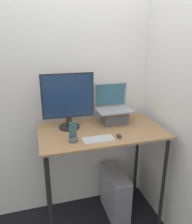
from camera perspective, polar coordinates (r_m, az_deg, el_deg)
The scene contains 9 objects.
wall_back at distance 2.35m, azimuth -1.50°, elevation 4.24°, with size 6.00×0.05×2.60m.
wall_side_right at distance 1.99m, azimuth 23.11°, elevation 0.02°, with size 0.05×6.00×2.60m.
desk at distance 2.10m, azimuth 1.47°, elevation -8.36°, with size 1.16×0.66×1.08m.
laptop at distance 2.18m, azimuth 4.65°, elevation -0.17°, with size 0.34×0.27×0.38m.
monitor at distance 2.02m, azimuth -7.26°, elevation 2.57°, with size 0.48×0.20×0.52m.
keyboard at distance 1.84m, azimuth 0.61°, elevation -7.11°, with size 0.26×0.12×0.02m.
mouse at distance 1.90m, azimuth 6.07°, elevation -6.19°, with size 0.04×0.06×0.03m.
cell_phone at distance 1.81m, azimuth -5.95°, elevation -6.32°, with size 0.08×0.08×0.17m.
computer_tower at distance 2.57m, azimuth 5.04°, elevation -20.43°, with size 0.19×0.48×0.53m.
Camera 1 is at (-0.57, -1.45, 1.89)m, focal length 35.00 mm.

